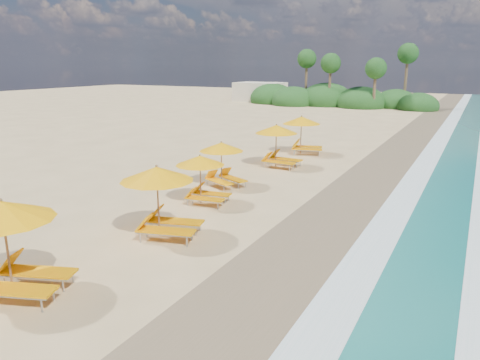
# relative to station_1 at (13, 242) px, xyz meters

# --- Properties ---
(ground) EXTENTS (160.00, 160.00, 0.00)m
(ground) POSITION_rel_station_1_xyz_m (1.70, 8.58, -1.40)
(ground) COLOR tan
(ground) RESTS_ON ground
(wet_sand) EXTENTS (4.00, 160.00, 0.01)m
(wet_sand) POSITION_rel_station_1_xyz_m (5.70, 8.58, -1.39)
(wet_sand) COLOR #7C664A
(wet_sand) RESTS_ON ground
(surf_foam) EXTENTS (4.00, 160.00, 0.01)m
(surf_foam) POSITION_rel_station_1_xyz_m (8.40, 8.58, -1.37)
(surf_foam) COLOR white
(surf_foam) RESTS_ON ground
(station_1) EXTENTS (3.20, 3.15, 2.50)m
(station_1) POSITION_rel_station_1_xyz_m (0.00, 0.00, 0.00)
(station_1) COLOR olive
(station_1) RESTS_ON ground
(station_2) EXTENTS (3.06, 2.97, 2.44)m
(station_2) POSITION_rel_station_1_xyz_m (0.82, 4.87, -0.03)
(station_2) COLOR olive
(station_2) RESTS_ON ground
(station_3) EXTENTS (2.42, 2.30, 2.05)m
(station_3) POSITION_rel_station_1_xyz_m (0.00, 8.63, -0.25)
(station_3) COLOR olive
(station_3) RESTS_ON ground
(station_4) EXTENTS (2.75, 2.73, 2.11)m
(station_4) POSITION_rel_station_1_xyz_m (-0.65, 11.37, -0.22)
(station_4) COLOR olive
(station_4) RESTS_ON ground
(station_5) EXTENTS (2.66, 2.48, 2.39)m
(station_5) POSITION_rel_station_1_xyz_m (0.03, 16.34, -0.06)
(station_5) COLOR olive
(station_5) RESTS_ON ground
(station_6) EXTENTS (3.08, 3.01, 2.44)m
(station_6) POSITION_rel_station_1_xyz_m (-0.06, 20.56, -0.03)
(station_6) COLOR olive
(station_6) RESTS_ON ground
(treeline) EXTENTS (25.80, 8.80, 9.74)m
(treeline) POSITION_rel_station_1_xyz_m (-8.24, 54.09, -0.40)
(treeline) COLOR #163D14
(treeline) RESTS_ON ground
(beach_building) EXTENTS (7.00, 5.00, 2.80)m
(beach_building) POSITION_rel_station_1_xyz_m (-20.30, 56.58, 0.00)
(beach_building) COLOR beige
(beach_building) RESTS_ON ground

